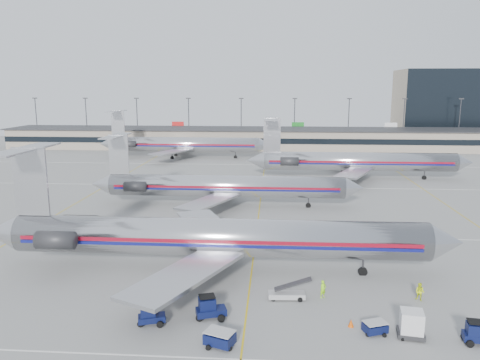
# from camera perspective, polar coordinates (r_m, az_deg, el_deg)

# --- Properties ---
(ground) EXTENTS (260.00, 260.00, 0.00)m
(ground) POSITION_cam_1_polar(r_m,az_deg,el_deg) (50.77, 1.54, -10.19)
(ground) COLOR gray
(ground) RESTS_ON ground
(apron_markings) EXTENTS (160.00, 0.15, 0.02)m
(apron_markings) POSITION_cam_1_polar(r_m,az_deg,el_deg) (60.19, 1.97, -6.72)
(apron_markings) COLOR silver
(apron_markings) RESTS_ON ground
(terminal) EXTENTS (162.00, 17.00, 6.25)m
(terminal) POSITION_cam_1_polar(r_m,az_deg,el_deg) (146.05, 3.30, 5.09)
(terminal) COLOR gray
(terminal) RESTS_ON ground
(light_mast_row) EXTENTS (163.60, 0.40, 15.28)m
(light_mast_row) POSITION_cam_1_polar(r_m,az_deg,el_deg) (159.58, 3.40, 7.55)
(light_mast_row) COLOR #38383D
(light_mast_row) RESTS_ON ground
(distant_building) EXTENTS (30.00, 20.00, 25.00)m
(distant_building) POSITION_cam_1_polar(r_m,az_deg,el_deg) (185.32, 23.25, 8.39)
(distant_building) COLOR tan
(distant_building) RESTS_ON ground
(jet_foreground) EXTENTS (48.63, 28.63, 12.73)m
(jet_foreground) POSITION_cam_1_polar(r_m,az_deg,el_deg) (47.80, -3.87, -6.88)
(jet_foreground) COLOR silver
(jet_foreground) RESTS_ON ground
(jet_second_row) EXTENTS (43.38, 25.54, 11.35)m
(jet_second_row) POSITION_cam_1_polar(r_m,az_deg,el_deg) (74.05, -2.40, -0.70)
(jet_second_row) COLOR silver
(jet_second_row) RESTS_ON ground
(jet_third_row) EXTENTS (46.11, 28.36, 12.61)m
(jet_third_row) POSITION_cam_1_polar(r_m,az_deg,el_deg) (99.43, 13.74, 2.25)
(jet_third_row) COLOR silver
(jet_third_row) RESTS_ON ground
(jet_back_row) EXTENTS (46.61, 28.67, 12.75)m
(jet_back_row) POSITION_cam_1_polar(r_m,az_deg,el_deg) (126.90, -7.14, 4.36)
(jet_back_row) COLOR silver
(jet_back_row) RESTS_ON ground
(tug_left) EXTENTS (2.33, 1.62, 1.73)m
(tug_left) POSITION_cam_1_polar(r_m,az_deg,el_deg) (39.20, -10.91, -15.88)
(tug_left) COLOR #0A1138
(tug_left) RESTS_ON ground
(tug_center) EXTENTS (2.67, 1.89, 1.97)m
(tug_center) POSITION_cam_1_polar(r_m,az_deg,el_deg) (39.45, -3.76, -15.32)
(tug_center) COLOR #0A1138
(tug_center) RESTS_ON ground
(tug_right) EXTENTS (2.36, 1.40, 1.81)m
(tug_right) POSITION_cam_1_polar(r_m,az_deg,el_deg) (39.93, 26.97, -16.36)
(tug_right) COLOR #0A1138
(tug_right) RESTS_ON ground
(cart_inner) EXTENTS (2.44, 2.07, 1.18)m
(cart_inner) POSITION_cam_1_polar(r_m,az_deg,el_deg) (35.84, -2.50, -18.71)
(cart_inner) COLOR #0A1138
(cart_inner) RESTS_ON ground
(cart_outer) EXTENTS (2.00, 1.69, 0.96)m
(cart_outer) POSITION_cam_1_polar(r_m,az_deg,el_deg) (38.80, 16.13, -16.88)
(cart_outer) COLOR #0A1138
(cart_outer) RESTS_ON ground
(uld_container) EXTENTS (2.19, 1.92, 2.07)m
(uld_container) POSITION_cam_1_polar(r_m,az_deg,el_deg) (38.95, 20.18, -16.14)
(uld_container) COLOR #2D2D30
(uld_container) RESTS_ON ground
(belt_loader) EXTENTS (3.86, 1.36, 2.02)m
(belt_loader) POSITION_cam_1_polar(r_m,az_deg,el_deg) (42.92, 5.81, -13.60)
(belt_loader) COLOR #A1A1A1
(belt_loader) RESTS_ON ground
(ramp_worker_near) EXTENTS (0.71, 0.65, 1.62)m
(ramp_worker_near) POSITION_cam_1_polar(r_m,az_deg,el_deg) (43.52, 10.09, -12.97)
(ramp_worker_near) COLOR #94F216
(ramp_worker_near) RESTS_ON ground
(ramp_worker_far) EXTENTS (1.00, 0.98, 1.63)m
(ramp_worker_far) POSITION_cam_1_polar(r_m,az_deg,el_deg) (45.23, 21.07, -12.61)
(ramp_worker_far) COLOR #DDEF16
(ramp_worker_far) RESTS_ON ground
(cone_right) EXTENTS (0.58, 0.58, 0.62)m
(cone_right) POSITION_cam_1_polar(r_m,az_deg,el_deg) (39.41, 13.38, -16.61)
(cone_right) COLOR #E15007
(cone_right) RESTS_ON ground
(cone_left) EXTENTS (0.55, 0.55, 0.66)m
(cone_left) POSITION_cam_1_polar(r_m,az_deg,el_deg) (42.28, -11.57, -14.49)
(cone_left) COLOR #E15007
(cone_left) RESTS_ON ground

